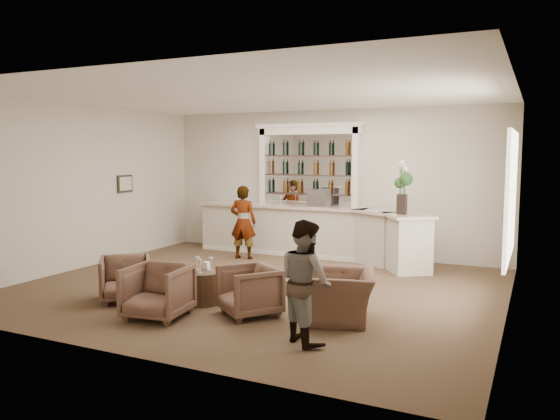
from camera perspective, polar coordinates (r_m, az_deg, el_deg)
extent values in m
plane|color=brown|center=(9.59, -2.29, -8.08)|extent=(8.00, 8.00, 0.00)
cube|color=beige|center=(12.52, 5.17, 2.86)|extent=(8.00, 0.04, 3.30)
cube|color=beige|center=(11.74, -19.89, 2.31)|extent=(0.04, 7.00, 3.30)
cube|color=beige|center=(8.26, 23.03, 0.79)|extent=(0.04, 7.00, 3.30)
cube|color=white|center=(9.35, -2.37, 11.94)|extent=(8.00, 7.00, 0.04)
cube|color=white|center=(8.76, 22.99, 1.39)|extent=(0.05, 2.40, 1.90)
cube|color=black|center=(12.59, -15.91, 2.67)|extent=(0.04, 0.46, 0.38)
cube|color=beige|center=(12.57, -15.82, 2.67)|extent=(0.01, 0.38, 0.30)
cube|color=beige|center=(12.69, 0.34, -2.11)|extent=(4.00, 0.70, 1.08)
cube|color=beige|center=(12.61, 0.30, 0.44)|extent=(4.10, 0.82, 0.06)
cube|color=beige|center=(11.68, 10.35, -2.92)|extent=(1.12, 1.04, 1.08)
cube|color=beige|center=(11.59, 10.38, -0.15)|extent=(1.27, 1.19, 0.06)
cube|color=beige|center=(11.02, 13.16, -3.52)|extent=(1.08, 1.14, 1.08)
cube|color=beige|center=(10.92, 13.21, -0.58)|extent=(1.24, 1.29, 0.06)
cube|color=white|center=(12.48, -0.31, -4.53)|extent=(4.00, 0.06, 0.10)
cube|color=white|center=(12.67, 3.03, 4.27)|extent=(2.15, 0.02, 1.65)
cube|color=white|center=(13.13, -1.73, 2.15)|extent=(0.14, 0.16, 2.90)
cube|color=white|center=(12.25, 7.89, 1.82)|extent=(0.14, 0.16, 2.90)
cube|color=white|center=(12.62, 2.95, 8.30)|extent=(2.52, 0.16, 0.18)
cube|color=white|center=(12.63, 2.95, 8.85)|extent=(2.64, 0.20, 0.08)
cube|color=#34221A|center=(12.60, 2.82, 1.66)|extent=(2.05, 0.20, 0.03)
cube|color=#34221A|center=(12.58, 2.83, 3.66)|extent=(2.05, 0.20, 0.03)
cube|color=#34221A|center=(12.57, 2.84, 5.67)|extent=(2.05, 0.20, 0.03)
cylinder|color=#4B3620|center=(8.67, -8.06, -7.95)|extent=(0.64, 0.64, 0.50)
imported|color=gray|center=(12.03, -3.87, -1.27)|extent=(0.65, 0.48, 1.62)
imported|color=gray|center=(6.75, 2.67, -7.45)|extent=(0.94, 0.90, 1.52)
imported|color=brown|center=(9.01, -15.86, -6.91)|extent=(1.08, 1.08, 0.71)
imported|color=brown|center=(7.97, -12.68, -8.31)|extent=(0.91, 0.93, 0.76)
imported|color=brown|center=(7.93, -3.22, -8.43)|extent=(1.09, 1.09, 0.72)
imported|color=brown|center=(7.76, 6.36, -8.89)|extent=(1.20, 1.28, 0.68)
cube|color=#B1B2B6|center=(12.10, 4.07, 1.26)|extent=(0.46, 0.39, 0.39)
cube|color=black|center=(10.88, 12.62, 0.60)|extent=(0.18, 0.18, 0.39)
cube|color=white|center=(8.73, -7.69, -5.76)|extent=(0.08, 0.08, 0.12)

